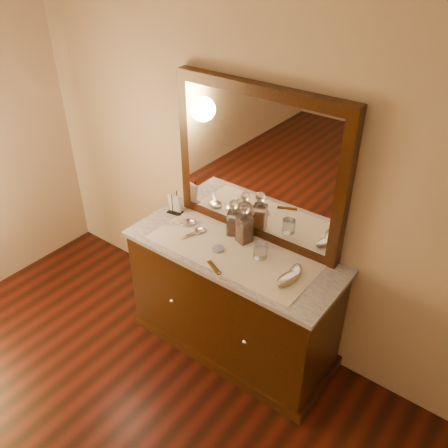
{
  "coord_description": "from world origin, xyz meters",
  "views": [
    {
      "loc": [
        1.39,
        0.02,
        2.63
      ],
      "look_at": [
        0.0,
        1.85,
        1.1
      ],
      "focal_mm": 37.35,
      "sensor_mm": 36.0,
      "label": 1
    }
  ],
  "objects_px": {
    "decanter_left": "(234,221)",
    "hand_mirror_inner": "(197,231)",
    "decanter_right": "(244,227)",
    "brush_far": "(295,273)",
    "hand_mirror_outer": "(185,223)",
    "dresser_cabinet": "(233,301)",
    "brush_near": "(287,279)",
    "mirror_frame": "(258,165)",
    "pin_dish": "(218,249)",
    "comb": "(214,267)",
    "napkin_rack": "(175,205)"
  },
  "relations": [
    {
      "from": "decanter_right",
      "to": "hand_mirror_outer",
      "type": "relative_size",
      "value": 1.41
    },
    {
      "from": "decanter_left",
      "to": "brush_near",
      "type": "height_order",
      "value": "decanter_left"
    },
    {
      "from": "brush_far",
      "to": "decanter_right",
      "type": "bearing_deg",
      "value": 166.33
    },
    {
      "from": "dresser_cabinet",
      "to": "brush_near",
      "type": "distance_m",
      "value": 0.64
    },
    {
      "from": "dresser_cabinet",
      "to": "mirror_frame",
      "type": "distance_m",
      "value": 0.97
    },
    {
      "from": "decanter_left",
      "to": "decanter_right",
      "type": "bearing_deg",
      "value": -13.53
    },
    {
      "from": "pin_dish",
      "to": "comb",
      "type": "height_order",
      "value": "pin_dish"
    },
    {
      "from": "decanter_left",
      "to": "decanter_right",
      "type": "xyz_separation_m",
      "value": [
        0.1,
        -0.02,
        0.01
      ]
    },
    {
      "from": "hand_mirror_outer",
      "to": "hand_mirror_inner",
      "type": "distance_m",
      "value": 0.14
    },
    {
      "from": "pin_dish",
      "to": "decanter_left",
      "type": "xyz_separation_m",
      "value": [
        -0.03,
        0.2,
        0.09
      ]
    },
    {
      "from": "dresser_cabinet",
      "to": "decanter_left",
      "type": "height_order",
      "value": "decanter_left"
    },
    {
      "from": "hand_mirror_inner",
      "to": "comb",
      "type": "bearing_deg",
      "value": -35.0
    },
    {
      "from": "napkin_rack",
      "to": "mirror_frame",
      "type": "bearing_deg",
      "value": 12.86
    },
    {
      "from": "mirror_frame",
      "to": "pin_dish",
      "type": "bearing_deg",
      "value": -103.69
    },
    {
      "from": "brush_far",
      "to": "hand_mirror_outer",
      "type": "relative_size",
      "value": 0.85
    },
    {
      "from": "brush_far",
      "to": "hand_mirror_outer",
      "type": "xyz_separation_m",
      "value": [
        -0.88,
        0.03,
        -0.01
      ]
    },
    {
      "from": "mirror_frame",
      "to": "hand_mirror_inner",
      "type": "bearing_deg",
      "value": -142.04
    },
    {
      "from": "decanter_right",
      "to": "brush_far",
      "type": "xyz_separation_m",
      "value": [
        0.44,
        -0.11,
        -0.09
      ]
    },
    {
      "from": "decanter_left",
      "to": "hand_mirror_outer",
      "type": "height_order",
      "value": "decanter_left"
    },
    {
      "from": "pin_dish",
      "to": "comb",
      "type": "xyz_separation_m",
      "value": [
        0.09,
        -0.16,
        -0.0
      ]
    },
    {
      "from": "decanter_left",
      "to": "brush_near",
      "type": "bearing_deg",
      "value": -21.22
    },
    {
      "from": "brush_near",
      "to": "comb",
      "type": "bearing_deg",
      "value": -159.6
    },
    {
      "from": "napkin_rack",
      "to": "hand_mirror_outer",
      "type": "distance_m",
      "value": 0.18
    },
    {
      "from": "dresser_cabinet",
      "to": "decanter_right",
      "type": "distance_m",
      "value": 0.57
    },
    {
      "from": "comb",
      "to": "brush_far",
      "type": "xyz_separation_m",
      "value": [
        0.42,
        0.23,
        0.02
      ]
    },
    {
      "from": "brush_near",
      "to": "hand_mirror_inner",
      "type": "xyz_separation_m",
      "value": [
        -0.74,
        0.07,
        -0.02
      ]
    },
    {
      "from": "mirror_frame",
      "to": "hand_mirror_inner",
      "type": "relative_size",
      "value": 6.09
    },
    {
      "from": "dresser_cabinet",
      "to": "comb",
      "type": "xyz_separation_m",
      "value": [
        0.02,
        -0.22,
        0.45
      ]
    },
    {
      "from": "decanter_left",
      "to": "hand_mirror_inner",
      "type": "xyz_separation_m",
      "value": [
        -0.2,
        -0.14,
        -0.09
      ]
    },
    {
      "from": "comb",
      "to": "decanter_right",
      "type": "height_order",
      "value": "decanter_right"
    },
    {
      "from": "hand_mirror_outer",
      "to": "hand_mirror_inner",
      "type": "height_order",
      "value": "hand_mirror_outer"
    },
    {
      "from": "pin_dish",
      "to": "dresser_cabinet",
      "type": "bearing_deg",
      "value": 39.9
    },
    {
      "from": "dresser_cabinet",
      "to": "decanter_right",
      "type": "relative_size",
      "value": 4.93
    },
    {
      "from": "dresser_cabinet",
      "to": "brush_near",
      "type": "xyz_separation_m",
      "value": [
        0.44,
        -0.07,
        0.47
      ]
    },
    {
      "from": "hand_mirror_outer",
      "to": "brush_near",
      "type": "bearing_deg",
      "value": -6.96
    },
    {
      "from": "hand_mirror_outer",
      "to": "brush_far",
      "type": "bearing_deg",
      "value": -1.93
    },
    {
      "from": "decanter_left",
      "to": "hand_mirror_inner",
      "type": "height_order",
      "value": "decanter_left"
    },
    {
      "from": "comb",
      "to": "hand_mirror_inner",
      "type": "relative_size",
      "value": 0.73
    },
    {
      "from": "dresser_cabinet",
      "to": "hand_mirror_inner",
      "type": "xyz_separation_m",
      "value": [
        -0.31,
        0.01,
        0.45
      ]
    },
    {
      "from": "napkin_rack",
      "to": "brush_near",
      "type": "bearing_deg",
      "value": -9.71
    },
    {
      "from": "mirror_frame",
      "to": "napkin_rack",
      "type": "relative_size",
      "value": 7.3
    },
    {
      "from": "napkin_rack",
      "to": "decanter_left",
      "type": "height_order",
      "value": "decanter_left"
    },
    {
      "from": "mirror_frame",
      "to": "brush_far",
      "type": "distance_m",
      "value": 0.69
    },
    {
      "from": "dresser_cabinet",
      "to": "pin_dish",
      "type": "relative_size",
      "value": 17.93
    },
    {
      "from": "dresser_cabinet",
      "to": "napkin_rack",
      "type": "relative_size",
      "value": 8.52
    },
    {
      "from": "comb",
      "to": "pin_dish",
      "type": "bearing_deg",
      "value": 144.8
    },
    {
      "from": "napkin_rack",
      "to": "brush_far",
      "type": "height_order",
      "value": "napkin_rack"
    },
    {
      "from": "mirror_frame",
      "to": "pin_dish",
      "type": "height_order",
      "value": "mirror_frame"
    },
    {
      "from": "napkin_rack",
      "to": "hand_mirror_inner",
      "type": "bearing_deg",
      "value": -19.6
    },
    {
      "from": "pin_dish",
      "to": "comb",
      "type": "bearing_deg",
      "value": -59.55
    }
  ]
}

